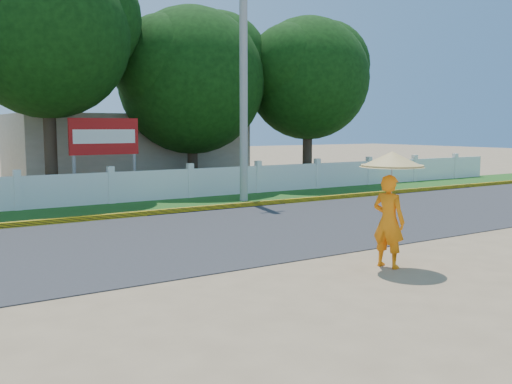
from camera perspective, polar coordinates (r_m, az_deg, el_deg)
ground at (r=10.35m, az=6.05°, el=-8.23°), size 120.00×120.00×0.00m
road at (r=14.05m, az=-5.53°, el=-4.26°), size 60.00×7.00×0.02m
grass_verge at (r=18.82m, az=-12.85°, el=-1.64°), size 60.00×3.50×0.03m
curb at (r=17.23m, az=-10.93°, el=-2.12°), size 40.00×0.18×0.16m
fence at (r=20.11m, az=-14.29°, el=0.37°), size 40.00×0.10×1.10m
building_near at (r=27.43m, az=-12.91°, el=4.19°), size 10.00×6.00×3.20m
utility_pole at (r=20.11m, az=-1.25°, el=10.71°), size 0.28×0.28×8.21m
monk_with_parasol at (r=10.89m, az=13.27°, el=-0.02°), size 1.20×1.20×2.18m
billboard at (r=21.11m, az=-14.93°, el=4.96°), size 2.50×0.13×2.95m
tree_row at (r=22.17m, az=-19.92°, el=12.21°), size 28.16×7.13×8.74m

